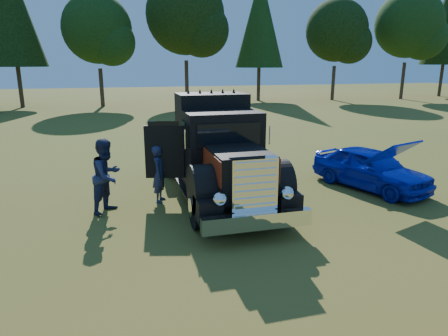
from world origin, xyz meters
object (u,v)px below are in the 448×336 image
hotrod_coupe (371,168)px  diamond_t_truck (219,155)px  spectator_near (160,174)px  spectator_far (107,176)px

hotrod_coupe → diamond_t_truck: bearing=175.5°
spectator_near → spectator_far: (-1.43, -0.45, 0.18)m
spectator_near → spectator_far: bearing=127.0°
diamond_t_truck → spectator_far: bearing=-173.7°
hotrod_coupe → spectator_near: hotrod_coupe is taller
spectator_near → spectator_far: size_ratio=0.82×
spectator_near → hotrod_coupe: bearing=-74.9°
diamond_t_truck → spectator_near: size_ratio=4.38×
hotrod_coupe → spectator_far: (-8.01, 0.04, 0.33)m
hotrod_coupe → spectator_far: 8.02m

